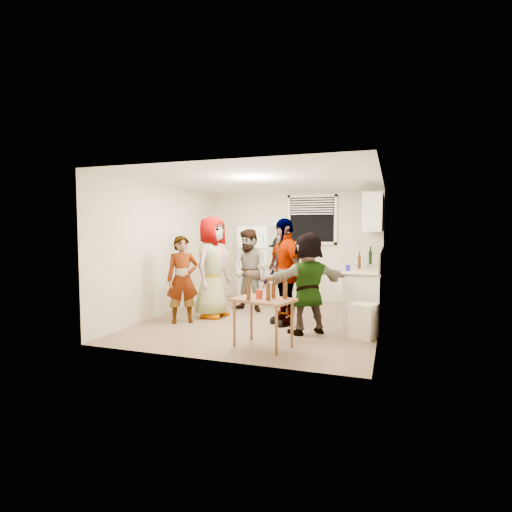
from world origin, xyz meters
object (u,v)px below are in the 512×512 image
at_px(kettle, 363,267).
at_px(serving_table, 263,347).
at_px(beer_bottle_table, 273,298).
at_px(guest_grey, 213,317).
at_px(guest_back_right, 284,315).
at_px(refrigerator, 257,263).
at_px(wine_bottle, 370,264).
at_px(guest_orange, 307,333).
at_px(guest_back_left, 250,311).
at_px(beer_bottle_counter, 359,269).
at_px(red_cup, 259,298).
at_px(blue_cup, 348,271).
at_px(guest_stripe, 183,322).
at_px(guest_black, 284,324).
at_px(trash_bin, 364,321).

relative_size(kettle, serving_table, 0.26).
bearing_deg(kettle, beer_bottle_table, -88.34).
bearing_deg(guest_grey, guest_back_right, -58.86).
distance_m(refrigerator, wine_bottle, 2.50).
bearing_deg(guest_orange, wine_bottle, -147.85).
bearing_deg(kettle, guest_back_left, -141.55).
bearing_deg(beer_bottle_counter, red_cup, -115.30).
relative_size(red_cup, guest_grey, 0.06).
relative_size(blue_cup, guest_orange, 0.07).
bearing_deg(blue_cup, beer_bottle_counter, 69.62).
distance_m(wine_bottle, guest_stripe, 4.04).
bearing_deg(guest_black, guest_back_right, 152.66).
xyz_separation_m(beer_bottle_counter, serving_table, (-1.10, -2.46, -0.90)).
xyz_separation_m(guest_grey, guest_black, (1.42, -0.12, 0.00)).
xyz_separation_m(blue_cup, guest_stripe, (-2.73, -1.10, -0.90)).
bearing_deg(refrigerator, beer_bottle_counter, -21.72).
height_order(serving_table, guest_back_right, serving_table).
distance_m(beer_bottle_counter, serving_table, 2.84).
xyz_separation_m(beer_bottle_counter, guest_orange, (-0.67, -1.52, -0.90)).
height_order(beer_bottle_table, guest_black, beer_bottle_table).
bearing_deg(beer_bottle_counter, beer_bottle_table, -112.41).
bearing_deg(refrigerator, guest_stripe, -102.34).
bearing_deg(guest_grey, trash_bin, -94.50).
bearing_deg(beer_bottle_counter, wine_bottle, 81.29).
bearing_deg(kettle, guest_black, -108.14).
relative_size(beer_bottle_counter, guest_orange, 0.15).
distance_m(guest_stripe, guest_orange, 2.22).
relative_size(trash_bin, guest_stripe, 0.34).
bearing_deg(guest_orange, refrigerator, -95.25).
xyz_separation_m(guest_black, guest_orange, (0.50, -0.44, 0.00)).
relative_size(kettle, beer_bottle_table, 0.97).
distance_m(blue_cup, guest_back_right, 1.50).
xyz_separation_m(trash_bin, beer_bottle_table, (-1.18, -0.87, 0.44)).
xyz_separation_m(blue_cup, beer_bottle_table, (-0.82, -1.94, -0.21)).
height_order(red_cup, guest_orange, red_cup).
bearing_deg(guest_orange, guest_back_right, -98.09).
distance_m(blue_cup, guest_orange, 1.50).
xyz_separation_m(trash_bin, guest_grey, (-2.79, 0.55, -0.25)).
xyz_separation_m(wine_bottle, guest_black, (-1.32, -2.05, -0.90)).
height_order(beer_bottle_counter, guest_orange, beer_bottle_counter).
xyz_separation_m(kettle, blue_cup, (-0.21, -0.79, 0.00)).
xyz_separation_m(wine_bottle, guest_back_right, (-1.51, -1.37, -0.90)).
relative_size(beer_bottle_table, guest_black, 0.12).
height_order(kettle, trash_bin, kettle).
relative_size(guest_black, guest_orange, 1.14).
bearing_deg(blue_cup, guest_grey, -167.93).
relative_size(refrigerator, kettle, 7.99).
bearing_deg(wine_bottle, refrigerator, -179.03).
height_order(guest_back_right, guest_black, guest_back_right).
relative_size(guest_back_right, guest_orange, 0.95).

